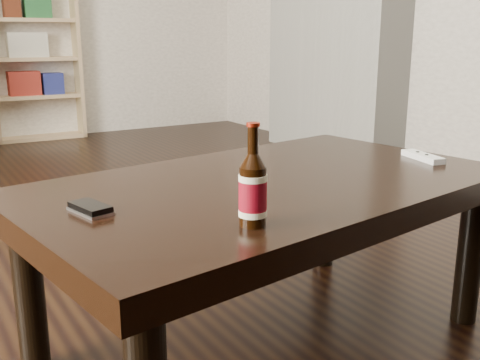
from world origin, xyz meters
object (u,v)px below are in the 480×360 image
bookshelf (32,55)px  beer_bottle (253,190)px  remote (423,157)px  coffee_table (269,203)px  phone (90,209)px

bookshelf → beer_bottle: (-0.45, -4.12, -0.14)m
remote → bookshelf: bearing=107.7°
bookshelf → beer_bottle: bookshelf is taller
bookshelf → beer_bottle: bearing=-94.5°
coffee_table → phone: (-0.50, -0.03, 0.07)m
phone → remote: 1.04m
coffee_table → remote: bearing=-4.5°
coffee_table → remote: (0.55, -0.04, 0.07)m
bookshelf → coffee_table: bearing=-91.4°
bookshelf → remote: bearing=-83.2°
phone → remote: size_ratio=0.70×
coffee_table → beer_bottle: bearing=-129.7°
beer_bottle → bookshelf: bearing=83.8°
remote → phone: bearing=-167.9°
bookshelf → coffee_table: 3.84m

